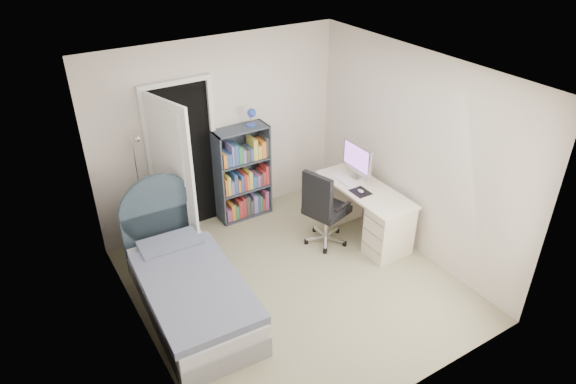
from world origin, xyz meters
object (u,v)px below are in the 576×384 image
floor_lamp (144,202)px  desk (363,209)px  nightstand (150,221)px  bookcase (244,176)px  bed (189,287)px  office_chair (323,206)px

floor_lamp → desk: (2.48, -1.28, -0.24)m
nightstand → bookcase: bookcase is taller
floor_lamp → bookcase: 1.39m
bed → nightstand: (0.03, 1.34, 0.10)m
floor_lamp → bookcase: size_ratio=0.98×
bed → office_chair: bed is taller
nightstand → bookcase: 1.39m
bed → office_chair: size_ratio=1.91×
bed → desk: (2.49, 0.13, 0.11)m
bed → office_chair: (1.90, 0.20, 0.31)m
bed → bookcase: bookcase is taller
nightstand → floor_lamp: 0.26m
office_chair → desk: bearing=-7.1°
floor_lamp → desk: bearing=-27.3°
desk → nightstand: bearing=153.9°
bed → nightstand: bearing=88.8°
bookcase → office_chair: bookcase is taller
nightstand → desk: (2.47, -1.21, 0.01)m
office_chair → bed: bearing=-173.9°
bed → floor_lamp: (0.01, 1.41, 0.35)m
desk → bed: bearing=-177.1°
bed → desk: 2.50m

